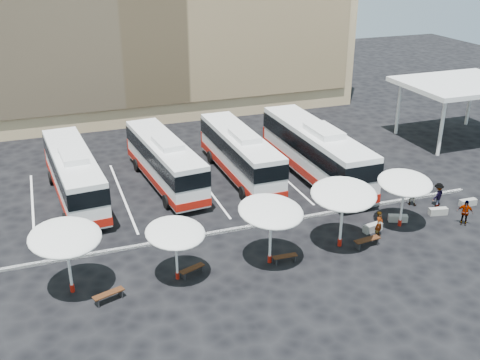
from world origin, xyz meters
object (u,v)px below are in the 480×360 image
object	(u,v)px
conc_bench_0	(373,228)
passenger_3	(438,195)
bus_1	(165,160)
sunshade_1	(175,233)
wood_bench_1	(192,270)
sunshade_4	(405,183)
sunshade_2	(271,212)
conc_bench_1	(398,218)
sunshade_3	(344,194)
bus_3	(315,150)
bus_0	(74,174)
conc_bench_3	(468,202)
sunshade_0	(65,237)
wood_bench_3	(367,241)
wood_bench_0	(109,295)
passenger_1	(413,194)
wood_bench_2	(285,257)
passenger_0	(379,224)
passenger_2	(465,212)
conc_bench_2	(438,211)
bus_2	(240,153)

from	to	relation	value
conc_bench_0	passenger_3	size ratio (longest dim) A/B	0.76
bus_1	sunshade_1	size ratio (longest dim) A/B	2.99
wood_bench_1	sunshade_4	bearing A→B (deg)	3.96
sunshade_2	conc_bench_1	bearing A→B (deg)	10.16
sunshade_3	bus_3	bearing A→B (deg)	71.56
bus_0	conc_bench_1	distance (m)	21.76
conc_bench_3	sunshade_0	bearing A→B (deg)	-177.32
sunshade_0	wood_bench_3	size ratio (longest dim) A/B	2.69
bus_1	wood_bench_1	distance (m)	12.54
wood_bench_1	bus_3	bearing A→B (deg)	38.65
wood_bench_0	passenger_1	bearing A→B (deg)	11.15
sunshade_2	wood_bench_2	distance (m)	2.98
wood_bench_3	passenger_1	size ratio (longest dim) A/B	1.09
wood_bench_0	passenger_3	size ratio (longest dim) A/B	0.98
bus_3	passenger_0	world-z (taller)	bus_3
sunshade_0	wood_bench_0	distance (m)	3.57
sunshade_1	wood_bench_2	size ratio (longest dim) A/B	2.81
conc_bench_1	wood_bench_0	bearing A→B (deg)	-172.80
passenger_1	passenger_2	distance (m)	3.76
sunshade_2	passenger_3	bearing A→B (deg)	11.43
sunshade_1	sunshade_2	world-z (taller)	sunshade_2
conc_bench_1	conc_bench_2	xyz separation A→B (m)	(3.05, -0.07, 0.00)
bus_3	conc_bench_2	xyz separation A→B (m)	(4.81, -8.39, -1.94)
passenger_3	conc_bench_2	bearing A→B (deg)	32.98
sunshade_1	conc_bench_1	size ratio (longest dim) A/B	3.32
sunshade_3	wood_bench_3	size ratio (longest dim) A/B	2.96
conc_bench_2	passenger_3	world-z (taller)	passenger_3
bus_3	passenger_3	xyz separation A→B (m)	(5.50, -7.35, -1.32)
sunshade_4	wood_bench_1	world-z (taller)	sunshade_4
bus_3	wood_bench_0	xyz separation A→B (m)	(-16.81, -10.67, -1.79)
conc_bench_2	passenger_1	xyz separation A→B (m)	(-0.74, 1.84, 0.55)
wood_bench_3	conc_bench_2	distance (m)	6.91
sunshade_3	passenger_0	bearing A→B (deg)	4.47
conc_bench_3	passenger_1	bearing A→B (deg)	157.95
wood_bench_3	passenger_0	world-z (taller)	passenger_0
sunshade_3	passenger_3	size ratio (longest dim) A/B	2.96
bus_2	passenger_0	xyz separation A→B (m)	(4.74, -11.61, -1.10)
wood_bench_0	conc_bench_2	world-z (taller)	wood_bench_0
wood_bench_3	conc_bench_3	world-z (taller)	wood_bench_3
wood_bench_3	conc_bench_1	distance (m)	4.12
passenger_2	conc_bench_3	bearing A→B (deg)	86.41
bus_0	sunshade_4	bearing A→B (deg)	-34.62
sunshade_4	passenger_1	bearing A→B (deg)	42.27
wood_bench_3	conc_bench_1	world-z (taller)	wood_bench_3
bus_1	passenger_0	world-z (taller)	bus_1
wood_bench_3	conc_bench_3	bearing A→B (deg)	14.47
sunshade_3	passenger_1	size ratio (longest dim) A/B	3.22
sunshade_3	passenger_2	size ratio (longest dim) A/B	2.98
bus_1	sunshade_0	size ratio (longest dim) A/B	2.62
sunshade_4	conc_bench_3	size ratio (longest dim) A/B	3.60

